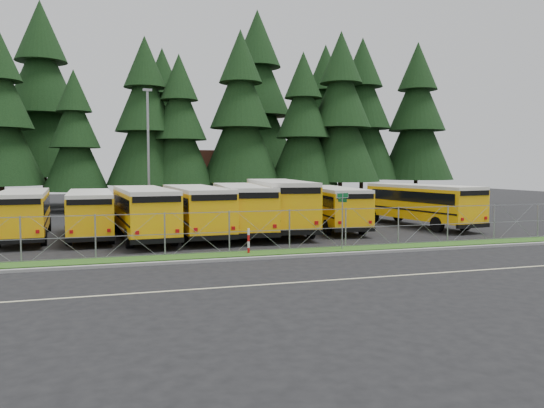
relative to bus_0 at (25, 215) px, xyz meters
The scene contains 30 objects.
ground 15.71m from the bus_0, 26.86° to the right, with size 120.00×120.00×0.00m, color black.
curb 17.33m from the bus_0, 36.07° to the right, with size 50.00×0.25×0.12m, color gray.
grass_verge 16.55m from the bus_0, 32.13° to the right, with size 50.00×1.40×0.06m, color #1C4513.
road_lane_line 20.59m from the bus_0, 47.18° to the right, with size 50.00×0.12×0.01m, color beige.
chainlink_fence 16.13m from the bus_0, 30.03° to the right, with size 44.00×0.10×2.00m, color gray, non-canonical shape.
brick_building 38.54m from the bus_0, 58.77° to the left, with size 22.00×10.00×6.00m, color brown.
bus_0 is the anchor object (origin of this frame).
bus_1 3.51m from the bus_0, ahead, with size 2.41×10.22×2.68m, color #FFC008, non-canonical shape.
bus_2 6.63m from the bus_0, 16.53° to the right, with size 2.60×11.03×2.89m, color #FFC008, non-canonical shape.
bus_3 9.46m from the bus_0, ahead, with size 2.62×11.11×2.91m, color #FFC008, non-canonical shape.
bus_4 12.26m from the bus_0, ahead, with size 2.69×11.38×2.98m, color #FFC008, non-canonical shape.
bus_5 14.74m from the bus_0, ahead, with size 2.90×12.28×3.22m, color #FFC008, non-canonical shape.
bus_6 18.39m from the bus_0, ahead, with size 2.48×10.49×2.75m, color #FFC008, non-canonical shape.
bus_east 24.74m from the bus_0, ahead, with size 2.58×10.93×2.86m, color #FFC008, non-canonical shape.
street_sign 17.78m from the bus_0, 29.45° to the right, with size 0.78×0.51×2.81m.
striped_bollard 13.82m from the bus_0, 38.78° to the right, with size 0.11×0.11×1.20m, color #B20C0C.
light_standard 13.49m from the bus_0, 53.98° to the left, with size 0.70×0.35×10.14m.
conifer_1 21.23m from the bus_0, 103.18° to the left, with size 7.45×7.45×16.47m, color black, non-canonical shape.
conifer_2 19.43m from the bus_0, 84.91° to the left, with size 5.79×5.79×12.81m, color black, non-canonical shape.
conifer_3 21.61m from the bus_0, 67.27° to the left, with size 7.35×7.35×16.25m, color black, non-canonical shape.
conifer_4 21.99m from the bus_0, 58.77° to the left, with size 6.61×6.61×14.63m, color black, non-canonical shape.
conifer_5 25.77m from the bus_0, 46.92° to the left, with size 7.82×7.82×17.28m, color black, non-canonical shape.
conifer_6 29.20m from the bus_0, 36.48° to the left, with size 6.93×6.93×15.33m, color black, non-canonical shape.
conifer_7 32.79m from the bus_0, 32.29° to the left, with size 7.97×7.97×17.64m, color black, non-canonical shape.
conifer_8 39.14m from the bus_0, 34.35° to the left, with size 8.30×8.30×18.36m, color black, non-canonical shape.
conifer_9 43.49m from the bus_0, 28.15° to the left, with size 8.13×8.13×17.98m, color black, non-canonical shape.
conifer_10 28.01m from the bus_0, 93.89° to the left, with size 9.43×9.43×20.85m, color black, non-canonical shape.
conifer_11 28.40m from the bus_0, 68.36° to the left, with size 7.55×7.55×16.69m, color black, non-canonical shape.
conifer_12 35.17m from the bus_0, 51.81° to the left, with size 9.88×9.88×21.85m, color black, non-canonical shape.
conifer_13 40.42m from the bus_0, 42.26° to the left, with size 8.38×8.38×18.54m, color black, non-canonical shape.
Camera 1 is at (-9.33, -25.33, 4.06)m, focal length 35.00 mm.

